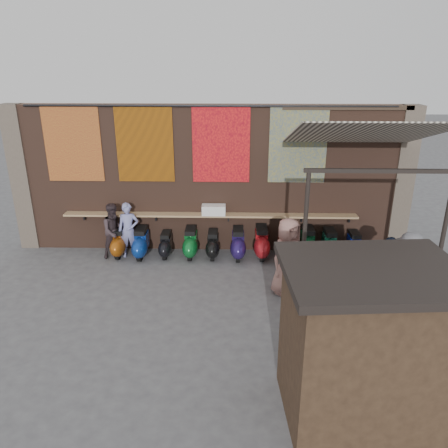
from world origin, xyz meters
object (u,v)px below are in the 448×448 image
object	(u,v)px
shopper_grey	(407,271)
scooter_stool_2	(166,245)
scooter_stool_8	(308,243)
diner_right	(115,231)
scooter_stool_0	(120,242)
scooter_stool_6	(262,243)
shopper_navy	(388,273)
scooter_stool_9	(330,245)
diner_left	(129,230)
scooter_stool_1	(141,243)
scooter_stool_4	(213,245)
shelf_box	(214,210)
scooter_stool_7	(285,245)
shopper_tan	(287,257)
scooter_stool_5	(238,244)
scooter_stool_10	(354,246)
scooter_stool_3	(191,243)
market_stall	(364,348)

from	to	relation	value
shopper_grey	scooter_stool_2	bearing A→B (deg)	3.30
scooter_stool_8	diner_right	bearing A→B (deg)	-179.25
scooter_stool_0	scooter_stool_6	distance (m)	3.89
scooter_stool_8	shopper_navy	world-z (taller)	shopper_navy
scooter_stool_9	diner_left	distance (m)	5.45
scooter_stool_1	scooter_stool_8	xyz separation A→B (m)	(4.53, 0.07, 0.02)
scooter_stool_4	scooter_stool_8	xyz separation A→B (m)	(2.58, 0.03, 0.06)
shelf_box	scooter_stool_1	bearing A→B (deg)	-170.32
scooter_stool_2	scooter_stool_6	world-z (taller)	scooter_stool_6
scooter_stool_2	diner_right	bearing A→B (deg)	-177.98
scooter_stool_7	diner_right	distance (m)	4.61
scooter_stool_1	shopper_tan	world-z (taller)	shopper_tan
shopper_tan	shopper_grey	bearing A→B (deg)	-52.36
diner_left	diner_right	distance (m)	0.37
scooter_stool_2	shopper_tan	xyz separation A→B (m)	(3.07, -1.92, 0.58)
scooter_stool_1	scooter_stool_7	distance (m)	3.91
scooter_stool_0	diner_right	distance (m)	0.39
scooter_stool_0	scooter_stool_9	bearing A→B (deg)	-0.47
scooter_stool_2	shopper_tan	distance (m)	3.67
shopper_grey	shopper_tan	size ratio (longest dim) A/B	0.95
scooter_stool_0	scooter_stool_5	world-z (taller)	scooter_stool_5
shopper_navy	shopper_tan	distance (m)	2.16
shopper_grey	scooter_stool_6	bearing A→B (deg)	-12.93
scooter_stool_4	scooter_stool_10	size ratio (longest dim) A/B	1.00
shelf_box	shopper_navy	bearing A→B (deg)	-35.68
scooter_stool_1	scooter_stool_5	xyz separation A→B (m)	(2.64, 0.00, 0.00)
scooter_stool_5	scooter_stool_6	xyz separation A→B (m)	(0.64, 0.07, 0.02)
scooter_stool_10	shopper_grey	distance (m)	2.58
scooter_stool_5	shopper_navy	bearing A→B (deg)	-37.37
shelf_box	shopper_tan	bearing A→B (deg)	-51.28
scooter_stool_7	shopper_navy	world-z (taller)	shopper_navy
scooter_stool_0	scooter_stool_2	xyz separation A→B (m)	(1.28, -0.03, -0.05)
scooter_stool_5	diner_right	size ratio (longest dim) A/B	0.56
scooter_stool_4	scooter_stool_7	size ratio (longest dim) A/B	0.90
scooter_stool_1	shelf_box	bearing A→B (deg)	9.68
shopper_tan	scooter_stool_3	bearing A→B (deg)	101.28
scooter_stool_0	shopper_navy	bearing A→B (deg)	-21.24
scooter_stool_7	shopper_tan	size ratio (longest dim) A/B	0.47
diner_left	shopper_tan	bearing A→B (deg)	-33.22
scooter_stool_10	scooter_stool_3	bearing A→B (deg)	-179.78
scooter_stool_9	shopper_navy	xyz separation A→B (m)	(0.71, -2.45, 0.42)
scooter_stool_5	diner_right	xyz separation A→B (m)	(-3.33, -0.00, 0.35)
scooter_stool_7	scooter_stool_10	xyz separation A→B (m)	(1.88, 0.07, -0.04)
scooter_stool_2	market_stall	bearing A→B (deg)	-55.92
scooter_stool_1	scooter_stool_8	bearing A→B (deg)	0.85
scooter_stool_5	shopper_tan	world-z (taller)	shopper_tan
scooter_stool_3	market_stall	world-z (taller)	market_stall
shopper_tan	market_stall	world-z (taller)	market_stall
scooter_stool_2	scooter_stool_9	xyz separation A→B (m)	(4.45, -0.02, 0.06)
scooter_stool_3	shelf_box	bearing A→B (deg)	24.38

